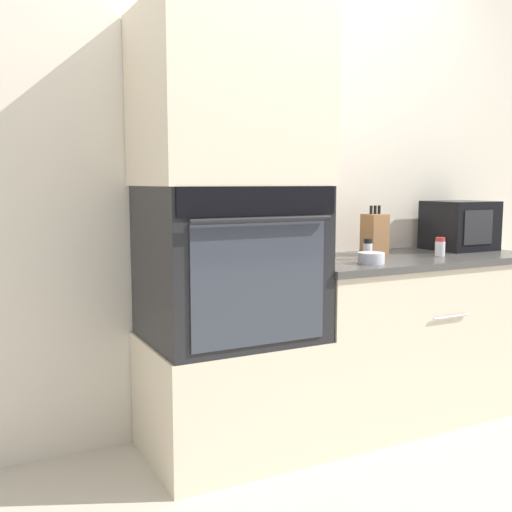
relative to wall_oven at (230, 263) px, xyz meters
The scene contains 12 objects.
ground_plane 1.01m from the wall_oven, 37.99° to the right, with size 12.00×12.00×0.00m, color beige.
wall_back 0.62m from the wall_oven, 41.30° to the left, with size 8.00×0.05×2.50m.
oven_cabinet_base 0.62m from the wall_oven, 90.00° to the left, with size 0.76×0.60×0.55m.
wall_oven is the anchor object (origin of this frame).
oven_cabinet_upper 0.71m from the wall_oven, 90.00° to the left, with size 0.76×0.60×0.75m.
counter_unit 1.14m from the wall_oven, ahead, with size 1.34×0.63×0.86m.
microwave 1.50m from the wall_oven, ahead, with size 0.34×0.32×0.28m.
knife_block 0.91m from the wall_oven, ahead, with size 0.11×0.12×0.26m.
bowl 0.68m from the wall_oven, 13.44° to the right, with size 0.13×0.13×0.05m.
condiment_jar_near 0.74m from the wall_oven, ahead, with size 0.05×0.05×0.11m.
condiment_jar_mid 0.55m from the wall_oven, 26.33° to the left, with size 0.04×0.04×0.10m.
condiment_jar_far 1.17m from the wall_oven, ahead, with size 0.05×0.05×0.10m.
Camera 1 is at (-1.48, -2.12, 1.25)m, focal length 42.00 mm.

